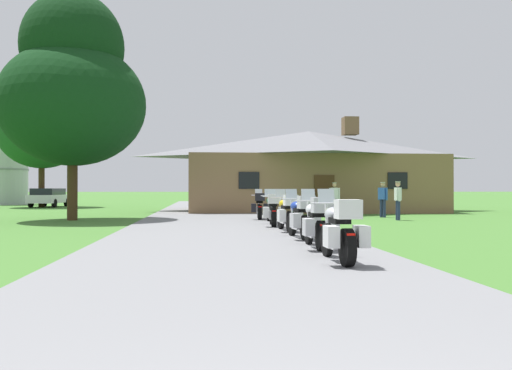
{
  "coord_description": "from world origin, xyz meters",
  "views": [
    {
      "loc": [
        -0.55,
        -1.44,
        1.35
      ],
      "look_at": [
        1.55,
        21.0,
        1.52
      ],
      "focal_mm": 38.99,
      "sensor_mm": 36.0,
      "label": 1
    }
  ],
  "objects_px": {
    "motorcycle_blue_third_in_row": "(301,218)",
    "bystander_white_shirt_near_lodge": "(334,197)",
    "motorcycle_green_sixth_in_row": "(272,208)",
    "parked_white_suv_far_left": "(49,197)",
    "bystander_white_shirt_by_tree": "(398,198)",
    "motorcycle_yellow_fourth_in_row": "(287,213)",
    "motorcycle_silver_nearest_to_camera": "(340,232)",
    "motorcycle_green_fifth_in_row": "(273,210)",
    "metal_silo_distant": "(4,164)",
    "tree_left_far": "(42,122)",
    "bystander_blue_shirt_beside_signpost": "(383,198)",
    "motorcycle_red_farthest_in_row": "(259,206)",
    "tree_left_near": "(73,87)",
    "motorcycle_white_second_in_row": "(317,223)"
  },
  "relations": [
    {
      "from": "motorcycle_blue_third_in_row",
      "to": "bystander_white_shirt_near_lodge",
      "type": "relative_size",
      "value": 1.24
    },
    {
      "from": "motorcycle_green_sixth_in_row",
      "to": "parked_white_suv_far_left",
      "type": "distance_m",
      "value": 25.98
    },
    {
      "from": "motorcycle_blue_third_in_row",
      "to": "bystander_white_shirt_by_tree",
      "type": "height_order",
      "value": "bystander_white_shirt_by_tree"
    },
    {
      "from": "motorcycle_yellow_fourth_in_row",
      "to": "parked_white_suv_far_left",
      "type": "xyz_separation_m",
      "value": [
        -14.18,
        26.26,
        0.17
      ]
    },
    {
      "from": "motorcycle_silver_nearest_to_camera",
      "to": "motorcycle_green_fifth_in_row",
      "type": "xyz_separation_m",
      "value": [
        0.03,
        9.67,
        0.0
      ]
    },
    {
      "from": "motorcycle_blue_third_in_row",
      "to": "metal_silo_distant",
      "type": "height_order",
      "value": "metal_silo_distant"
    },
    {
      "from": "motorcycle_silver_nearest_to_camera",
      "to": "motorcycle_yellow_fourth_in_row",
      "type": "relative_size",
      "value": 1.0
    },
    {
      "from": "motorcycle_green_sixth_in_row",
      "to": "tree_left_far",
      "type": "bearing_deg",
      "value": 123.87
    },
    {
      "from": "motorcycle_blue_third_in_row",
      "to": "motorcycle_green_fifth_in_row",
      "type": "distance_m",
      "value": 4.91
    },
    {
      "from": "motorcycle_green_fifth_in_row",
      "to": "bystander_blue_shirt_beside_signpost",
      "type": "height_order",
      "value": "bystander_blue_shirt_beside_signpost"
    },
    {
      "from": "tree_left_far",
      "to": "motorcycle_yellow_fourth_in_row",
      "type": "bearing_deg",
      "value": -60.44
    },
    {
      "from": "motorcycle_green_fifth_in_row",
      "to": "bystander_blue_shirt_beside_signpost",
      "type": "bearing_deg",
      "value": 50.9
    },
    {
      "from": "motorcycle_red_farthest_in_row",
      "to": "tree_left_far",
      "type": "relative_size",
      "value": 0.2
    },
    {
      "from": "motorcycle_green_fifth_in_row",
      "to": "motorcycle_red_farthest_in_row",
      "type": "xyz_separation_m",
      "value": [
        -0.03,
        4.49,
        0.0
      ]
    },
    {
      "from": "motorcycle_silver_nearest_to_camera",
      "to": "parked_white_suv_far_left",
      "type": "height_order",
      "value": "parked_white_suv_far_left"
    },
    {
      "from": "motorcycle_green_fifth_in_row",
      "to": "motorcycle_red_farthest_in_row",
      "type": "distance_m",
      "value": 4.49
    },
    {
      "from": "tree_left_far",
      "to": "metal_silo_distant",
      "type": "xyz_separation_m",
      "value": [
        -5.21,
        7.25,
        -2.83
      ]
    },
    {
      "from": "bystander_white_shirt_by_tree",
      "to": "motorcycle_blue_third_in_row",
      "type": "bearing_deg",
      "value": -31.22
    },
    {
      "from": "bystander_white_shirt_near_lodge",
      "to": "tree_left_near",
      "type": "relative_size",
      "value": 0.17
    },
    {
      "from": "bystander_blue_shirt_beside_signpost",
      "to": "motorcycle_green_sixth_in_row",
      "type": "bearing_deg",
      "value": 91.91
    },
    {
      "from": "motorcycle_white_second_in_row",
      "to": "bystander_white_shirt_by_tree",
      "type": "height_order",
      "value": "bystander_white_shirt_by_tree"
    },
    {
      "from": "motorcycle_yellow_fourth_in_row",
      "to": "motorcycle_green_fifth_in_row",
      "type": "relative_size",
      "value": 1.0
    },
    {
      "from": "motorcycle_green_sixth_in_row",
      "to": "motorcycle_blue_third_in_row",
      "type": "bearing_deg",
      "value": -91.64
    },
    {
      "from": "motorcycle_white_second_in_row",
      "to": "bystander_white_shirt_by_tree",
      "type": "relative_size",
      "value": 1.23
    },
    {
      "from": "motorcycle_white_second_in_row",
      "to": "motorcycle_red_farthest_in_row",
      "type": "relative_size",
      "value": 1.0
    },
    {
      "from": "tree_left_far",
      "to": "metal_silo_distant",
      "type": "relative_size",
      "value": 1.5
    },
    {
      "from": "motorcycle_blue_third_in_row",
      "to": "tree_left_far",
      "type": "xyz_separation_m",
      "value": [
        -14.54,
        28.24,
        5.75
      ]
    },
    {
      "from": "tree_left_near",
      "to": "parked_white_suv_far_left",
      "type": "distance_m",
      "value": 19.98
    },
    {
      "from": "tree_left_near",
      "to": "metal_silo_distant",
      "type": "height_order",
      "value": "tree_left_near"
    },
    {
      "from": "bystander_white_shirt_near_lodge",
      "to": "bystander_blue_shirt_beside_signpost",
      "type": "bearing_deg",
      "value": -27.93
    },
    {
      "from": "motorcycle_blue_third_in_row",
      "to": "motorcycle_green_sixth_in_row",
      "type": "height_order",
      "value": "same"
    },
    {
      "from": "motorcycle_green_sixth_in_row",
      "to": "parked_white_suv_far_left",
      "type": "height_order",
      "value": "parked_white_suv_far_left"
    },
    {
      "from": "motorcycle_red_farthest_in_row",
      "to": "bystander_white_shirt_near_lodge",
      "type": "bearing_deg",
      "value": 45.85
    },
    {
      "from": "tree_left_near",
      "to": "motorcycle_yellow_fourth_in_row",
      "type": "bearing_deg",
      "value": -43.66
    },
    {
      "from": "motorcycle_yellow_fourth_in_row",
      "to": "metal_silo_distant",
      "type": "bearing_deg",
      "value": 117.51
    },
    {
      "from": "motorcycle_green_fifth_in_row",
      "to": "bystander_white_shirt_by_tree",
      "type": "distance_m",
      "value": 7.29
    },
    {
      "from": "motorcycle_blue_third_in_row",
      "to": "tree_left_far",
      "type": "distance_m",
      "value": 32.28
    },
    {
      "from": "motorcycle_silver_nearest_to_camera",
      "to": "motorcycle_green_sixth_in_row",
      "type": "xyz_separation_m",
      "value": [
        0.25,
        11.86,
        0.01
      ]
    },
    {
      "from": "bystander_white_shirt_near_lodge",
      "to": "motorcycle_yellow_fourth_in_row",
      "type": "bearing_deg",
      "value": -96.57
    },
    {
      "from": "motorcycle_white_second_in_row",
      "to": "metal_silo_distant",
      "type": "xyz_separation_m",
      "value": [
        -19.68,
        37.93,
        2.92
      ]
    },
    {
      "from": "motorcycle_green_sixth_in_row",
      "to": "tree_left_far",
      "type": "relative_size",
      "value": 0.2
    },
    {
      "from": "motorcycle_blue_third_in_row",
      "to": "motorcycle_red_farthest_in_row",
      "type": "relative_size",
      "value": 1.0
    },
    {
      "from": "motorcycle_blue_third_in_row",
      "to": "motorcycle_white_second_in_row",
      "type": "bearing_deg",
      "value": -96.96
    },
    {
      "from": "motorcycle_yellow_fourth_in_row",
      "to": "motorcycle_red_farthest_in_row",
      "type": "relative_size",
      "value": 1.0
    },
    {
      "from": "motorcycle_yellow_fourth_in_row",
      "to": "motorcycle_green_sixth_in_row",
      "type": "xyz_separation_m",
      "value": [
        0.08,
        4.54,
        0.01
      ]
    },
    {
      "from": "bystander_blue_shirt_beside_signpost",
      "to": "tree_left_near",
      "type": "bearing_deg",
      "value": 59.56
    },
    {
      "from": "bystander_blue_shirt_beside_signpost",
      "to": "tree_left_far",
      "type": "bearing_deg",
      "value": 16.09
    },
    {
      "from": "tree_left_near",
      "to": "bystander_white_shirt_near_lodge",
      "type": "bearing_deg",
      "value": 12.73
    },
    {
      "from": "motorcycle_red_farthest_in_row",
      "to": "tree_left_near",
      "type": "bearing_deg",
      "value": 176.5
    },
    {
      "from": "tree_left_far",
      "to": "motorcycle_silver_nearest_to_camera",
      "type": "bearing_deg",
      "value": -66.43
    }
  ]
}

